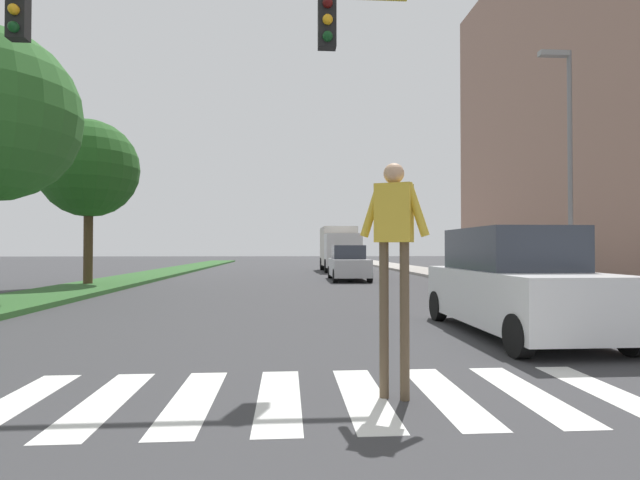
% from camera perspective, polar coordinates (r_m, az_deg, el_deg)
% --- Properties ---
extents(ground_plane, '(140.00, 140.00, 0.00)m').
position_cam_1_polar(ground_plane, '(29.19, -3.18, -4.11)').
color(ground_plane, '#38383A').
extents(crosswalk, '(6.75, 2.20, 0.01)m').
position_cam_1_polar(crosswalk, '(5.41, 0.18, -17.99)').
color(crosswalk, silver).
rests_on(crosswalk, ground_plane).
extents(median_strip, '(2.86, 64.00, 0.15)m').
position_cam_1_polar(median_strip, '(28.25, -19.69, -4.01)').
color(median_strip, '#2D5B28').
rests_on(median_strip, ground_plane).
extents(tree_far, '(4.00, 4.00, 6.73)m').
position_cam_1_polar(tree_far, '(22.29, -25.54, 7.55)').
color(tree_far, '#4C3823').
rests_on(tree_far, median_strip).
extents(sidewalk_right, '(3.00, 64.00, 0.15)m').
position_cam_1_polar(sidewalk_right, '(28.68, 14.72, -3.99)').
color(sidewalk_right, '#9E9991').
rests_on(sidewalk_right, ground_plane).
extents(traffic_light_gantry, '(8.51, 0.30, 6.00)m').
position_cam_1_polar(traffic_light_gantry, '(8.93, -32.33, 17.16)').
color(traffic_light_gantry, gold).
rests_on(traffic_light_gantry, median_strip).
extents(street_lamp_right, '(1.02, 0.24, 7.50)m').
position_cam_1_polar(street_lamp_right, '(16.84, 27.05, 9.41)').
color(street_lamp_right, slate).
rests_on(street_lamp_right, sidewalk_right).
extents(pedestrian_performer, '(0.71, 0.40, 2.49)m').
position_cam_1_polar(pedestrian_performer, '(5.19, 8.70, -0.13)').
color(pedestrian_performer, brown).
rests_on(pedestrian_performer, ground_plane).
extents(suv_crossing, '(1.98, 4.61, 1.97)m').
position_cam_1_polar(suv_crossing, '(9.71, 21.88, -4.79)').
color(suv_crossing, silver).
rests_on(suv_crossing, ground_plane).
extents(sedan_midblock, '(1.89, 4.34, 1.74)m').
position_cam_1_polar(sedan_midblock, '(24.25, 3.36, -2.85)').
color(sedan_midblock, '#B7B7BC').
rests_on(sedan_midblock, ground_plane).
extents(truck_box_delivery, '(2.40, 6.20, 3.10)m').
position_cam_1_polar(truck_box_delivery, '(33.81, 2.28, -0.92)').
color(truck_box_delivery, silver).
rests_on(truck_box_delivery, ground_plane).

